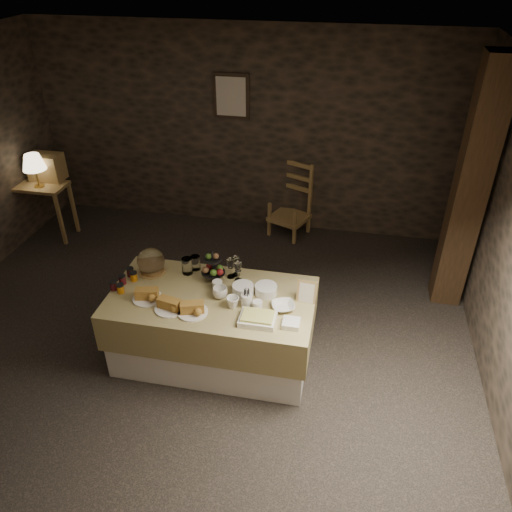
% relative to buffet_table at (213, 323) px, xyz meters
% --- Properties ---
extents(ground_plane, '(5.50, 5.00, 0.01)m').
position_rel_buffet_table_xyz_m(ground_plane, '(-0.29, 0.19, -0.42)').
color(ground_plane, black).
rests_on(ground_plane, ground).
extents(room_shell, '(5.52, 5.02, 2.60)m').
position_rel_buffet_table_xyz_m(room_shell, '(-0.29, 0.19, 1.15)').
color(room_shell, black).
rests_on(room_shell, ground).
extents(buffet_table, '(1.82, 0.97, 0.72)m').
position_rel_buffet_table_xyz_m(buffet_table, '(0.00, 0.00, 0.00)').
color(buffet_table, white).
rests_on(buffet_table, ground_plane).
extents(console_table, '(0.69, 0.40, 0.74)m').
position_rel_buffet_table_xyz_m(console_table, '(-2.79, 1.79, 0.20)').
color(console_table, olive).
rests_on(console_table, ground_plane).
extents(table_lamp, '(0.28, 0.28, 0.43)m').
position_rel_buffet_table_xyz_m(table_lamp, '(-2.74, 1.74, 0.65)').
color(table_lamp, '#AB893D').
rests_on(table_lamp, console_table).
extents(wine_rack, '(0.42, 0.26, 0.34)m').
position_rel_buffet_table_xyz_m(wine_rack, '(-2.74, 1.97, 0.50)').
color(wine_rack, olive).
rests_on(wine_rack, console_table).
extents(chair, '(0.59, 0.58, 0.76)m').
position_rel_buffet_table_xyz_m(chair, '(0.36, 2.53, 0.02)').
color(chair, olive).
rests_on(chair, ground_plane).
extents(timber_column, '(0.30, 0.30, 2.60)m').
position_rel_buffet_table_xyz_m(timber_column, '(2.26, 1.42, 0.88)').
color(timber_column, black).
rests_on(timber_column, ground_plane).
extents(framed_picture, '(0.45, 0.04, 0.55)m').
position_rel_buffet_table_xyz_m(framed_picture, '(-0.44, 2.65, 1.33)').
color(framed_picture, black).
rests_on(framed_picture, room_shell).
extents(plate_stack_a, '(0.19, 0.19, 0.10)m').
position_rel_buffet_table_xyz_m(plate_stack_a, '(0.27, 0.08, 0.36)').
color(plate_stack_a, white).
rests_on(plate_stack_a, buffet_table).
extents(plate_stack_b, '(0.20, 0.20, 0.08)m').
position_rel_buffet_table_xyz_m(plate_stack_b, '(0.47, 0.13, 0.35)').
color(plate_stack_b, white).
rests_on(plate_stack_b, buffet_table).
extents(cutlery_holder, '(0.10, 0.10, 0.12)m').
position_rel_buffet_table_xyz_m(cutlery_holder, '(0.34, -0.07, 0.37)').
color(cutlery_holder, white).
rests_on(cutlery_holder, buffet_table).
extents(cup_a, '(0.16, 0.16, 0.10)m').
position_rel_buffet_table_xyz_m(cup_a, '(0.08, 0.00, 0.36)').
color(cup_a, white).
rests_on(cup_a, buffet_table).
extents(cup_b, '(0.14, 0.14, 0.10)m').
position_rel_buffet_table_xyz_m(cup_b, '(0.22, -0.11, 0.36)').
color(cup_b, white).
rests_on(cup_b, buffet_table).
extents(mug_c, '(0.09, 0.09, 0.09)m').
position_rel_buffet_table_xyz_m(mug_c, '(0.03, 0.10, 0.35)').
color(mug_c, white).
rests_on(mug_c, buffet_table).
extents(mug_d, '(0.08, 0.08, 0.09)m').
position_rel_buffet_table_xyz_m(mug_d, '(0.44, -0.11, 0.35)').
color(mug_d, white).
rests_on(mug_d, buffet_table).
extents(bowl, '(0.26, 0.26, 0.05)m').
position_rel_buffet_table_xyz_m(bowl, '(0.65, -0.05, 0.33)').
color(bowl, white).
rests_on(bowl, buffet_table).
extents(cake_dome, '(0.26, 0.26, 0.26)m').
position_rel_buffet_table_xyz_m(cake_dome, '(-0.65, 0.26, 0.41)').
color(cake_dome, olive).
rests_on(cake_dome, buffet_table).
extents(fruit_stand, '(0.22, 0.22, 0.31)m').
position_rel_buffet_table_xyz_m(fruit_stand, '(-0.04, 0.24, 0.43)').
color(fruit_stand, black).
rests_on(fruit_stand, buffet_table).
extents(bread_platter_left, '(0.26, 0.26, 0.11)m').
position_rel_buffet_table_xyz_m(bread_platter_left, '(-0.54, -0.15, 0.35)').
color(bread_platter_left, white).
rests_on(bread_platter_left, buffet_table).
extents(bread_platter_center, '(0.26, 0.26, 0.11)m').
position_rel_buffet_table_xyz_m(bread_platter_center, '(-0.30, -0.24, 0.35)').
color(bread_platter_center, white).
rests_on(bread_platter_center, buffet_table).
extents(bread_platter_right, '(0.26, 0.26, 0.11)m').
position_rel_buffet_table_xyz_m(bread_platter_right, '(-0.09, -0.25, 0.35)').
color(bread_platter_right, white).
rests_on(bread_platter_right, buffet_table).
extents(jam_jars, '(0.18, 0.32, 0.07)m').
position_rel_buffet_table_xyz_m(jam_jars, '(-0.83, 0.02, 0.34)').
color(jam_jars, '#50141D').
rests_on(jam_jars, buffet_table).
extents(tart_dish, '(0.30, 0.22, 0.07)m').
position_rel_buffet_table_xyz_m(tart_dish, '(0.47, -0.26, 0.34)').
color(tart_dish, white).
rests_on(tart_dish, buffet_table).
extents(square_dish, '(0.14, 0.14, 0.04)m').
position_rel_buffet_table_xyz_m(square_dish, '(0.75, -0.25, 0.33)').
color(square_dish, white).
rests_on(square_dish, buffet_table).
extents(menu_frame, '(0.17, 0.08, 0.22)m').
position_rel_buffet_table_xyz_m(menu_frame, '(0.83, 0.10, 0.40)').
color(menu_frame, olive).
rests_on(menu_frame, buffet_table).
extents(storage_jar_a, '(0.10, 0.10, 0.16)m').
position_rel_buffet_table_xyz_m(storage_jar_a, '(-0.32, 0.30, 0.39)').
color(storage_jar_a, white).
rests_on(storage_jar_a, buffet_table).
extents(storage_jar_b, '(0.09, 0.09, 0.14)m').
position_rel_buffet_table_xyz_m(storage_jar_b, '(-0.26, 0.39, 0.38)').
color(storage_jar_b, white).
rests_on(storage_jar_b, buffet_table).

